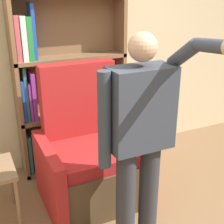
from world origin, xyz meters
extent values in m
cube|color=beige|center=(0.00, 2.03, 1.40)|extent=(8.00, 0.06, 2.80)
cube|color=brown|center=(-0.47, 1.85, 0.97)|extent=(0.04, 0.28, 1.93)
cube|color=brown|center=(0.72, 1.85, 0.97)|extent=(0.04, 0.28, 1.93)
cube|color=brown|center=(0.13, 1.98, 0.97)|extent=(1.22, 0.01, 1.93)
cube|color=brown|center=(0.13, 1.85, 0.02)|extent=(1.22, 0.28, 0.04)
cube|color=brown|center=(0.13, 1.85, 0.64)|extent=(1.22, 0.28, 0.04)
cube|color=brown|center=(0.13, 1.85, 1.29)|extent=(1.22, 0.28, 0.04)
cube|color=#337070|center=(-0.42, 1.85, 0.26)|extent=(0.04, 0.22, 0.45)
cube|color=#5B99A8|center=(-0.37, 1.85, 0.26)|extent=(0.03, 0.21, 0.44)
cube|color=#9E7A47|center=(-0.32, 1.85, 0.29)|extent=(0.05, 0.18, 0.49)
cube|color=#9E7A47|center=(-0.26, 1.85, 0.29)|extent=(0.04, 0.17, 0.49)
cube|color=#1E47B2|center=(-0.42, 1.85, 0.89)|extent=(0.03, 0.20, 0.44)
cube|color=#337070|center=(-0.39, 1.85, 0.95)|extent=(0.03, 0.16, 0.58)
cube|color=purple|center=(-0.35, 1.85, 0.87)|extent=(0.03, 0.20, 0.41)
cube|color=purple|center=(-0.31, 1.85, 0.92)|extent=(0.04, 0.22, 0.52)
cube|color=#BC4C56|center=(-0.41, 1.85, 1.53)|extent=(0.05, 0.21, 0.44)
cube|color=white|center=(-0.36, 1.85, 1.53)|extent=(0.05, 0.22, 0.43)
cube|color=#238438|center=(-0.30, 1.85, 1.52)|extent=(0.05, 0.22, 0.43)
cube|color=#1E47B2|center=(-0.25, 1.85, 1.58)|extent=(0.03, 0.18, 0.55)
cube|color=#4C3823|center=(0.05, 1.10, 0.24)|extent=(0.74, 0.76, 0.47)
cube|color=#A31E1E|center=(0.05, 1.06, 0.53)|extent=(0.70, 0.64, 0.12)
cube|color=#A31E1E|center=(0.05, 1.44, 0.78)|extent=(0.74, 0.16, 1.09)
cube|color=#A31E1E|center=(-0.37, 1.10, 0.34)|extent=(0.10, 0.84, 0.68)
cube|color=#A31E1E|center=(0.47, 1.10, 0.34)|extent=(0.10, 0.84, 0.68)
cylinder|color=#2D2D33|center=(0.04, 0.38, 0.46)|extent=(0.15, 0.15, 0.92)
cylinder|color=#2D2D33|center=(0.25, 0.38, 0.46)|extent=(0.15, 0.15, 0.92)
cube|color=#333842|center=(0.14, 0.38, 1.21)|extent=(0.46, 0.24, 0.59)
sphere|color=tan|center=(0.14, 0.38, 1.64)|extent=(0.20, 0.20, 0.20)
cylinder|color=#333842|center=(-0.13, 0.38, 1.17)|extent=(0.09, 0.09, 0.68)
cylinder|color=#333842|center=(0.38, 0.27, 1.59)|extent=(0.09, 0.28, 0.23)
cylinder|color=#333842|center=(0.38, 0.02, 1.68)|extent=(0.08, 0.27, 0.10)
cylinder|color=#846647|center=(-0.68, 0.96, 0.26)|extent=(0.04, 0.04, 0.51)
cylinder|color=#846647|center=(-0.68, 1.37, 0.26)|extent=(0.04, 0.04, 0.51)
camera|label=1|loc=(-0.89, -1.35, 1.98)|focal=50.00mm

